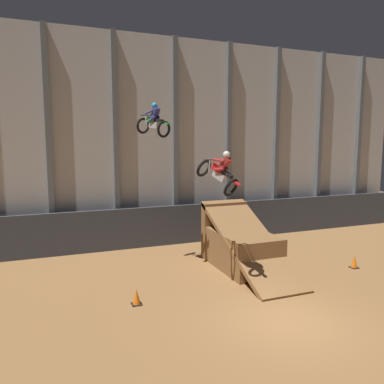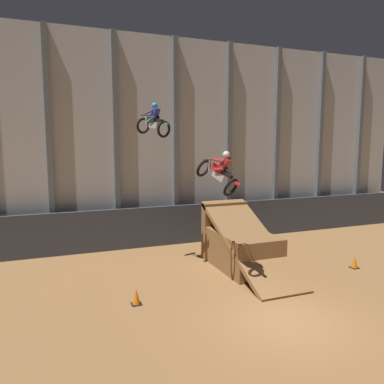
{
  "view_description": "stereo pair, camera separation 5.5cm",
  "coord_description": "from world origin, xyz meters",
  "px_view_note": "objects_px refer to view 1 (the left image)",
  "views": [
    {
      "loc": [
        -6.9,
        -9.47,
        5.67
      ],
      "look_at": [
        -1.06,
        5.56,
        3.57
      ],
      "focal_mm": 35.0,
      "sensor_mm": 36.0,
      "label": 1
    },
    {
      "loc": [
        -6.85,
        -9.49,
        5.67
      ],
      "look_at": [
        -1.06,
        5.56,
        3.57
      ],
      "focal_mm": 35.0,
      "sensor_mm": 36.0,
      "label": 2
    }
  ],
  "objects_px": {
    "rider_bike_right_air": "(220,172)",
    "traffic_cone_arena_edge": "(354,262)",
    "rider_bike_left_air": "(154,122)",
    "dirt_ramp": "(239,245)",
    "traffic_cone_near_ramp": "(137,297)"
  },
  "relations": [
    {
      "from": "rider_bike_right_air",
      "to": "traffic_cone_arena_edge",
      "type": "bearing_deg",
      "value": -25.0
    },
    {
      "from": "rider_bike_left_air",
      "to": "traffic_cone_arena_edge",
      "type": "bearing_deg",
      "value": -47.27
    },
    {
      "from": "dirt_ramp",
      "to": "traffic_cone_arena_edge",
      "type": "distance_m",
      "value": 5.3
    },
    {
      "from": "rider_bike_right_air",
      "to": "traffic_cone_near_ramp",
      "type": "relative_size",
      "value": 3.15
    },
    {
      "from": "dirt_ramp",
      "to": "rider_bike_right_air",
      "type": "distance_m",
      "value": 5.0
    },
    {
      "from": "rider_bike_right_air",
      "to": "traffic_cone_arena_edge",
      "type": "height_order",
      "value": "rider_bike_right_air"
    },
    {
      "from": "rider_bike_left_air",
      "to": "rider_bike_right_air",
      "type": "distance_m",
      "value": 4.52
    },
    {
      "from": "rider_bike_left_air",
      "to": "rider_bike_right_air",
      "type": "bearing_deg",
      "value": -95.11
    },
    {
      "from": "traffic_cone_near_ramp",
      "to": "traffic_cone_arena_edge",
      "type": "relative_size",
      "value": 1.0
    },
    {
      "from": "traffic_cone_near_ramp",
      "to": "traffic_cone_arena_edge",
      "type": "height_order",
      "value": "same"
    },
    {
      "from": "rider_bike_left_air",
      "to": "traffic_cone_near_ramp",
      "type": "xyz_separation_m",
      "value": [
        -1.73,
        -3.68,
        -6.31
      ]
    },
    {
      "from": "dirt_ramp",
      "to": "traffic_cone_near_ramp",
      "type": "relative_size",
      "value": 9.97
    },
    {
      "from": "dirt_ramp",
      "to": "traffic_cone_arena_edge",
      "type": "height_order",
      "value": "dirt_ramp"
    },
    {
      "from": "rider_bike_right_air",
      "to": "rider_bike_left_air",
      "type": "bearing_deg",
      "value": 81.84
    },
    {
      "from": "traffic_cone_arena_edge",
      "to": "traffic_cone_near_ramp",
      "type": "bearing_deg",
      "value": -178.55
    }
  ]
}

